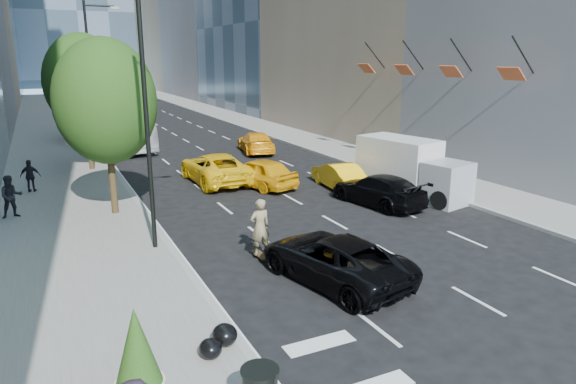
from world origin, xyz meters
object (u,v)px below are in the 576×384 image
skateboarder (260,231)px  planter_shrub (138,367)px  black_sedan_mercedes (378,190)px  black_sedan_lincoln (334,259)px  city_bus (114,128)px  box_truck (410,167)px

skateboarder → planter_shrub: 8.52m
black_sedan_mercedes → planter_shrub: 16.53m
skateboarder → black_sedan_lincoln: (1.36, -2.70, -0.26)m
black_sedan_mercedes → city_bus: bearing=-77.7°
black_sedan_mercedes → skateboarder: bearing=16.0°
skateboarder → planter_shrub: size_ratio=0.87×
black_sedan_mercedes → planter_shrub: bearing=28.9°
city_bus → planter_shrub: bearing=-107.3°
black_sedan_lincoln → skateboarder: bearing=-76.4°
planter_shrub → skateboarder: bearing=51.9°
black_sedan_lincoln → city_bus: (-2.75, 28.08, 0.80)m
box_truck → city_bus: bearing=106.6°
black_sedan_mercedes → box_truck: 2.69m
skateboarder → black_sedan_mercedes: skateboarder is taller
black_sedan_lincoln → city_bus: size_ratio=0.48×
black_sedan_lincoln → box_truck: size_ratio=0.86×
black_sedan_mercedes → box_truck: (2.48, 0.78, 0.69)m
skateboarder → planter_shrub: bearing=48.7°
black_sedan_mercedes → black_sedan_lincoln: bearing=35.8°
black_sedan_lincoln → black_sedan_mercedes: (6.20, 6.43, -0.01)m
black_sedan_lincoln → box_truck: box_truck is taller
city_bus → planter_shrub: 32.31m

